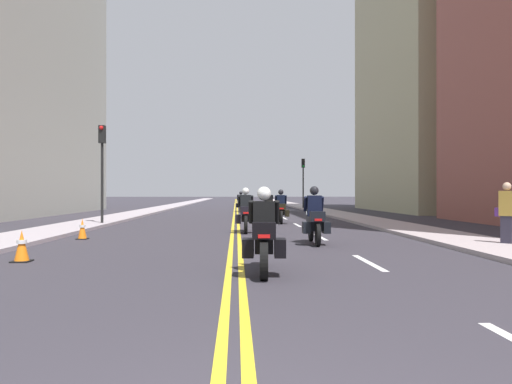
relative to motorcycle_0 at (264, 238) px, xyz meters
name	(u,v)px	position (x,y,z in m)	size (l,w,h in m)	color
ground_plane	(236,207)	(-0.53, 41.28, -0.64)	(264.00, 264.00, 0.00)	#312D35
sidewalk_left	(169,207)	(-7.32, 41.28, -0.58)	(2.31, 144.00, 0.12)	#A2979F
sidewalk_right	(302,206)	(6.26, 41.28, -0.58)	(2.31, 144.00, 0.12)	#A89A9C
centreline_yellow_inner	(235,207)	(-0.65, 41.28, -0.64)	(0.12, 132.00, 0.01)	yellow
centreline_yellow_outer	(237,207)	(-0.41, 41.28, -0.64)	(0.12, 132.00, 0.01)	yellow
lane_dashes_white	(280,216)	(2.29, 22.28, -0.64)	(0.14, 56.40, 0.01)	silver
building_right_1	(440,25)	(16.02, 30.08, 14.45)	(9.85, 16.64, 30.18)	tan
motorcycle_0	(264,238)	(0.00, 0.00, 0.00)	(0.78, 2.31, 1.59)	black
motorcycle_1	(315,220)	(1.75, 5.02, 0.04)	(0.77, 2.16, 1.67)	black
motorcycle_2	(246,214)	(-0.15, 9.23, 0.04)	(0.76, 2.22, 1.67)	black
motorcycle_3	(281,209)	(1.66, 14.63, 0.03)	(0.78, 2.28, 1.64)	black
motorcycle_4	(245,207)	(0.03, 19.76, 0.02)	(0.78, 2.14, 1.62)	black
motorcycle_5	(269,205)	(1.76, 24.57, 0.00)	(0.77, 2.14, 1.61)	black
motorcycle_6	(241,203)	(-0.14, 29.14, 0.00)	(0.77, 2.14, 1.59)	black
traffic_cone_0	(22,246)	(-5.09, 1.69, -0.31)	(0.38, 0.38, 0.68)	black
traffic_cone_1	(82,229)	(-5.39, 6.77, -0.32)	(0.34, 0.34, 0.66)	black
traffic_light_near	(102,156)	(-6.57, 13.40, 2.50)	(0.28, 0.38, 4.52)	black
traffic_light_far	(303,174)	(5.51, 34.68, 2.48)	(0.28, 0.38, 4.53)	black
pedestrian_0	(507,214)	(6.77, 3.92, 0.27)	(0.45, 0.45, 1.76)	#2A2736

